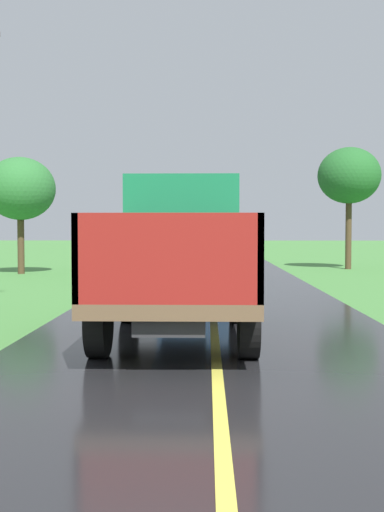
{
  "coord_description": "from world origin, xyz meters",
  "views": [
    {
      "loc": [
        -0.13,
        0.57,
        1.89
      ],
      "look_at": [
        -0.4,
        11.91,
        1.4
      ],
      "focal_mm": 44.68,
      "sensor_mm": 36.0,
      "label": 1
    }
  ],
  "objects": [
    {
      "name": "banana_truck_near",
      "position": [
        -0.62,
        11.88,
        1.47
      ],
      "size": [
        2.38,
        5.82,
        2.8
      ],
      "color": "#2D2D30",
      "rests_on": "road_surface"
    },
    {
      "name": "roadside_tree_far_left",
      "position": [
        -7.89,
        26.86,
        3.52
      ],
      "size": [
        2.89,
        2.89,
        4.85
      ],
      "color": "#4C3823",
      "rests_on": "ground"
    },
    {
      "name": "roadside_tree_near_left",
      "position": [
        6.44,
        30.28,
        4.31
      ],
      "size": [
        2.89,
        2.89,
        5.64
      ],
      "color": "#4C3823",
      "rests_on": "ground"
    },
    {
      "name": "banana_truck_far",
      "position": [
        -0.57,
        24.38,
        1.47
      ],
      "size": [
        2.38,
        5.81,
        2.8
      ],
      "color": "#2D2D30",
      "rests_on": "road_surface"
    }
  ]
}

